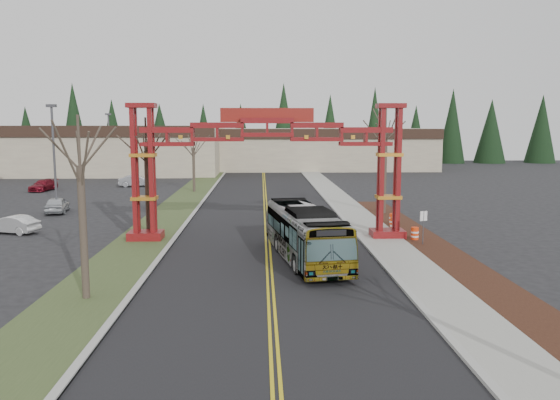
{
  "coord_description": "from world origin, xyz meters",
  "views": [
    {
      "loc": [
        -0.42,
        -17.46,
        7.46
      ],
      "look_at": [
        0.63,
        12.23,
        3.42
      ],
      "focal_mm": 35.0,
      "sensor_mm": 36.0,
      "label": 1
    }
  ],
  "objects_px": {
    "bare_tree_median_far": "(193,148)",
    "barrel_north": "(393,220)",
    "retail_building_east": "(319,148)",
    "light_pole_far": "(109,141)",
    "parked_car_near_a": "(57,205)",
    "parked_car_mid_a": "(43,185)",
    "bare_tree_median_near": "(80,167)",
    "street_sign": "(423,221)",
    "barrel_south": "(415,234)",
    "parked_car_far_a": "(137,181)",
    "bare_tree_right_far": "(386,134)",
    "barrel_mid": "(394,224)",
    "transit_bus": "(305,234)",
    "retail_building_west": "(78,149)",
    "light_pole_near": "(54,150)",
    "silver_sedan": "(289,211)",
    "bare_tree_median_mid": "(146,151)",
    "parked_car_near_b": "(12,224)"
  },
  "relations": [
    {
      "from": "bare_tree_median_far",
      "to": "barrel_north",
      "type": "height_order",
      "value": "bare_tree_median_far"
    },
    {
      "from": "bare_tree_right_far",
      "to": "light_pole_far",
      "type": "bearing_deg",
      "value": 133.42
    },
    {
      "from": "parked_car_far_a",
      "to": "bare_tree_right_far",
      "type": "xyz_separation_m",
      "value": [
        25.82,
        -22.38,
        6.09
      ]
    },
    {
      "from": "parked_car_far_a",
      "to": "bare_tree_median_mid",
      "type": "relative_size",
      "value": 0.54
    },
    {
      "from": "light_pole_far",
      "to": "barrel_south",
      "type": "bearing_deg",
      "value": -54.7
    },
    {
      "from": "parked_car_near_a",
      "to": "parked_car_mid_a",
      "type": "xyz_separation_m",
      "value": [
        -7.58,
        16.42,
        -0.06
      ]
    },
    {
      "from": "bare_tree_right_far",
      "to": "street_sign",
      "type": "height_order",
      "value": "bare_tree_right_far"
    },
    {
      "from": "bare_tree_median_near",
      "to": "light_pole_far",
      "type": "xyz_separation_m",
      "value": [
        -14.15,
        56.29,
        -0.41
      ]
    },
    {
      "from": "retail_building_east",
      "to": "barrel_north",
      "type": "distance_m",
      "value": 57.49
    },
    {
      "from": "street_sign",
      "to": "barrel_north",
      "type": "xyz_separation_m",
      "value": [
        -0.21,
        6.95,
        -1.12
      ]
    },
    {
      "from": "silver_sedan",
      "to": "parked_car_mid_a",
      "type": "relative_size",
      "value": 1.01
    },
    {
      "from": "silver_sedan",
      "to": "retail_building_east",
      "type": "bearing_deg",
      "value": 91.36
    },
    {
      "from": "bare_tree_right_far",
      "to": "barrel_south",
      "type": "xyz_separation_m",
      "value": [
        -0.41,
        -10.86,
        -6.35
      ]
    },
    {
      "from": "bare_tree_median_near",
      "to": "parked_car_mid_a",
      "type": "bearing_deg",
      "value": 113.48
    },
    {
      "from": "bare_tree_right_far",
      "to": "bare_tree_median_far",
      "type": "bearing_deg",
      "value": 137.78
    },
    {
      "from": "parked_car_far_a",
      "to": "bare_tree_median_near",
      "type": "xyz_separation_m",
      "value": [
        7.82,
        -44.69,
        5.04
      ]
    },
    {
      "from": "silver_sedan",
      "to": "barrel_mid",
      "type": "height_order",
      "value": "silver_sedan"
    },
    {
      "from": "barrel_mid",
      "to": "barrel_north",
      "type": "xyz_separation_m",
      "value": [
        0.33,
        1.6,
        0.0
      ]
    },
    {
      "from": "bare_tree_median_far",
      "to": "parked_car_far_a",
      "type": "bearing_deg",
      "value": 142.29
    },
    {
      "from": "barrel_north",
      "to": "street_sign",
      "type": "bearing_deg",
      "value": -88.26
    },
    {
      "from": "parked_car_far_a",
      "to": "light_pole_near",
      "type": "xyz_separation_m",
      "value": [
        -2.51,
        -19.85,
        4.66
      ]
    },
    {
      "from": "retail_building_east",
      "to": "barrel_mid",
      "type": "xyz_separation_m",
      "value": [
        -0.86,
        -59.01,
        -3.04
      ]
    },
    {
      "from": "retail_building_west",
      "to": "light_pole_far",
      "type": "relative_size",
      "value": 4.97
    },
    {
      "from": "barrel_mid",
      "to": "barrel_north",
      "type": "height_order",
      "value": "barrel_north"
    },
    {
      "from": "retail_building_west",
      "to": "bare_tree_median_near",
      "type": "height_order",
      "value": "bare_tree_median_near"
    },
    {
      "from": "transit_bus",
      "to": "bare_tree_right_far",
      "type": "bearing_deg",
      "value": 54.0
    },
    {
      "from": "barrel_mid",
      "to": "light_pole_far",
      "type": "bearing_deg",
      "value": 127.36
    },
    {
      "from": "retail_building_east",
      "to": "light_pole_far",
      "type": "bearing_deg",
      "value": -150.74
    },
    {
      "from": "retail_building_east",
      "to": "light_pole_near",
      "type": "distance_m",
      "value": 57.03
    },
    {
      "from": "bare_tree_right_far",
      "to": "barrel_north",
      "type": "height_order",
      "value": "bare_tree_right_far"
    },
    {
      "from": "parked_car_near_a",
      "to": "transit_bus",
      "type": "bearing_deg",
      "value": 128.58
    },
    {
      "from": "transit_bus",
      "to": "street_sign",
      "type": "xyz_separation_m",
      "value": [
        7.64,
        3.27,
        0.08
      ]
    },
    {
      "from": "retail_building_west",
      "to": "transit_bus",
      "type": "relative_size",
      "value": 4.25
    },
    {
      "from": "retail_building_west",
      "to": "transit_bus",
      "type": "height_order",
      "value": "retail_building_west"
    },
    {
      "from": "parked_car_near_a",
      "to": "barrel_north",
      "type": "bearing_deg",
      "value": 154.82
    },
    {
      "from": "street_sign",
      "to": "barrel_south",
      "type": "bearing_deg",
      "value": 93.03
    },
    {
      "from": "parked_car_near_a",
      "to": "bare_tree_right_far",
      "type": "xyz_separation_m",
      "value": [
        28.05,
        -1.86,
        6.11
      ]
    },
    {
      "from": "retail_building_west",
      "to": "barrel_mid",
      "type": "distance_m",
      "value": 64.38
    },
    {
      "from": "retail_building_west",
      "to": "street_sign",
      "type": "distance_m",
      "value": 68.96
    },
    {
      "from": "parked_car_near_b",
      "to": "barrel_mid",
      "type": "height_order",
      "value": "parked_car_near_b"
    },
    {
      "from": "light_pole_far",
      "to": "barrel_mid",
      "type": "height_order",
      "value": "light_pole_far"
    },
    {
      "from": "retail_building_east",
      "to": "parked_car_far_a",
      "type": "bearing_deg",
      "value": -131.08
    },
    {
      "from": "transit_bus",
      "to": "parked_car_mid_a",
      "type": "distance_m",
      "value": 43.77
    },
    {
      "from": "retail_building_west",
      "to": "bare_tree_median_far",
      "type": "height_order",
      "value": "retail_building_west"
    },
    {
      "from": "parked_car_mid_a",
      "to": "bare_tree_median_far",
      "type": "xyz_separation_m",
      "value": [
        17.63,
        -1.94,
        4.38
      ]
    },
    {
      "from": "parked_car_far_a",
      "to": "bare_tree_median_far",
      "type": "height_order",
      "value": "bare_tree_median_far"
    },
    {
      "from": "parked_car_near_a",
      "to": "bare_tree_right_far",
      "type": "bearing_deg",
      "value": 165.84
    },
    {
      "from": "bare_tree_median_far",
      "to": "barrel_north",
      "type": "xyz_separation_m",
      "value": [
        17.46,
        -21.75,
        -4.54
      ]
    },
    {
      "from": "light_pole_near",
      "to": "retail_building_east",
      "type": "bearing_deg",
      "value": 60.2
    },
    {
      "from": "retail_building_east",
      "to": "bare_tree_median_near",
      "type": "distance_m",
      "value": 76.49
    }
  ]
}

